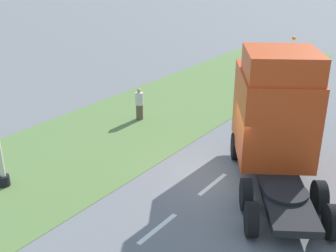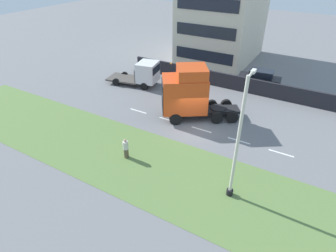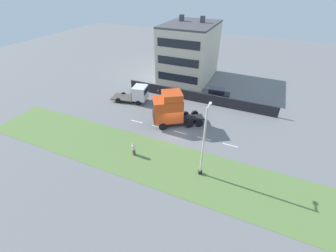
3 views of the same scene
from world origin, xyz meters
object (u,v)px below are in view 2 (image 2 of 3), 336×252
object	(u,v)px
lamp_post	(237,148)
lorry_cab	(188,93)
parked_car	(259,79)
flatbed_truck	(144,73)
pedestrian	(126,149)

from	to	relation	value
lamp_post	lorry_cab	bearing A→B (deg)	42.62
parked_car	lorry_cab	bearing A→B (deg)	152.85
lorry_cab	flatbed_truck	size ratio (longest dim) A/B	1.13
lamp_post	parked_car	bearing A→B (deg)	9.01
lorry_cab	pedestrian	distance (m)	7.56
parked_car	lamp_post	distance (m)	16.91
parked_car	pedestrian	bearing A→B (deg)	158.31
parked_car	lamp_post	bearing A→B (deg)	-176.00
flatbed_truck	lamp_post	world-z (taller)	lamp_post
parked_car	flatbed_truck	bearing A→B (deg)	111.75
parked_car	lamp_post	world-z (taller)	lamp_post
lamp_post	pedestrian	world-z (taller)	lamp_post
parked_car	pedestrian	size ratio (longest dim) A/B	2.85
flatbed_truck	lorry_cab	bearing A→B (deg)	51.03
lamp_post	flatbed_truck	bearing A→B (deg)	51.36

